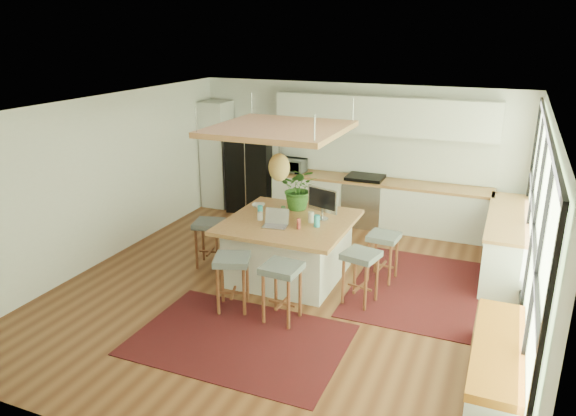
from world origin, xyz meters
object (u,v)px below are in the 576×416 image
at_px(island, 289,248).
at_px(stool_right_back, 383,258).
at_px(stool_right_front, 360,280).
at_px(fridge, 250,167).
at_px(island_plant, 299,193).
at_px(stool_left_side, 210,245).
at_px(microwave, 293,164).
at_px(stool_near_right, 282,296).
at_px(laptop, 275,219).
at_px(stool_near_left, 233,285).
at_px(monitor, 322,203).

xyz_separation_m(island, stool_right_back, (1.37, 0.44, -0.11)).
distance_m(stool_right_front, stool_right_back, 0.86).
xyz_separation_m(fridge, island_plant, (1.98, -2.18, 0.28)).
bearing_deg(island_plant, stool_left_side, -152.36).
height_order(stool_right_front, microwave, microwave).
bearing_deg(stool_near_right, laptop, 118.64).
bearing_deg(stool_right_back, laptop, -151.43).
xyz_separation_m(stool_left_side, island_plant, (1.29, 0.67, 0.85)).
relative_size(stool_near_right, island_plant, 1.15).
xyz_separation_m(laptop, microwave, (-0.95, 3.06, 0.04)).
height_order(stool_near_right, microwave, microwave).
bearing_deg(laptop, island, 68.78).
relative_size(stool_left_side, microwave, 1.53).
relative_size(stool_right_front, stool_right_back, 1.03).
bearing_deg(fridge, microwave, -13.34).
distance_m(stool_near_left, stool_right_back, 2.39).
bearing_deg(fridge, island, -64.93).
xyz_separation_m(fridge, stool_right_front, (3.28, -3.15, -0.57)).
xyz_separation_m(stool_near_left, stool_right_back, (1.68, 1.70, 0.00)).
xyz_separation_m(stool_near_right, stool_left_side, (-1.77, 1.17, 0.00)).
bearing_deg(stool_right_front, microwave, 126.16).
xyz_separation_m(laptop, monitor, (0.53, 0.58, 0.14)).
height_order(stool_near_right, stool_left_side, stool_near_right).
xyz_separation_m(stool_left_side, laptop, (1.27, -0.23, 0.70)).
relative_size(stool_near_right, stool_left_side, 1.05).
height_order(laptop, island_plant, island_plant).
bearing_deg(stool_near_left, stool_right_front, 28.43).
height_order(stool_right_front, stool_left_side, stool_right_front).
distance_m(laptop, island_plant, 0.92).
bearing_deg(island, stool_left_side, -175.17).
xyz_separation_m(fridge, stool_right_back, (3.40, -2.30, -0.57)).
bearing_deg(microwave, stool_right_back, -41.27).
distance_m(island, stool_left_side, 1.36).
bearing_deg(island_plant, stool_near_right, -75.23).
relative_size(island, laptop, 4.88).
bearing_deg(stool_near_right, monitor, 89.31).
relative_size(stool_left_side, island_plant, 1.10).
height_order(laptop, monitor, monitor).
relative_size(stool_right_front, laptop, 2.03).
distance_m(island, microwave, 2.97).
xyz_separation_m(island, island_plant, (-0.06, 0.56, 0.74)).
distance_m(island, stool_near_right, 1.36).
bearing_deg(stool_right_back, stool_left_side, -168.45).
relative_size(stool_near_left, monitor, 1.45).
relative_size(laptop, monitor, 0.70).
bearing_deg(laptop, stool_near_left, -112.18).
height_order(stool_left_side, laptop, laptop).
distance_m(fridge, stool_right_back, 4.14).
xyz_separation_m(island, laptop, (-0.08, -0.35, 0.58)).
xyz_separation_m(stool_near_left, island_plant, (0.25, 1.82, 0.85)).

